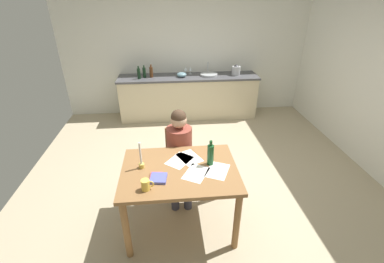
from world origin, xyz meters
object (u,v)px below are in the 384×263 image
Objects in this scene: dining_table at (180,178)px; chair_at_table at (179,157)px; person_seated at (180,150)px; stovetop_kettle at (236,70)px; book_cookery at (156,177)px; wine_glass_near_sink at (190,69)px; wine_glass_by_kettle at (185,69)px; bottle_wine_red at (151,72)px; bottle_vinegar at (144,72)px; coffee_mug at (146,185)px; book_magazine at (159,178)px; wine_bottle_on_table at (210,154)px; bottle_oil at (139,73)px; mixing_bowl at (182,75)px; candlestick at (141,161)px; sink_unit at (209,74)px.

chair_at_table is at bearing 87.62° from dining_table.
person_seated is 5.43× the size of stovetop_kettle.
person_seated is at bearing 72.41° from book_cookery.
dining_table is at bearing -113.75° from stovetop_kettle.
wine_glass_near_sink is 0.10m from wine_glass_by_kettle.
bottle_vinegar is at bearing -179.88° from bottle_wine_red.
book_magazine is (0.11, 0.14, -0.04)m from coffee_mug.
coffee_mug is 0.75× the size of book_magazine.
person_seated is 0.93m from coffee_mug.
wine_glass_by_kettle is (-0.04, 3.16, 0.11)m from wine_bottle_on_table.
stovetop_kettle is (1.35, 3.07, 0.34)m from dining_table.
bottle_oil reaches higher than mixing_bowl.
bottle_wine_red is at bearing 100.49° from chair_at_table.
dining_table is 5.60× the size of stovetop_kettle.
bottle_vinegar reaches higher than stovetop_kettle.
mixing_bowl is at bearing 86.09° from dining_table.
bottle_oil is 1.65× the size of wine_glass_near_sink.
book_magazine reaches higher than book_cookery.
book_cookery is 3.21m from bottle_vinegar.
candlestick is (-0.43, -0.63, 0.39)m from chair_at_table.
wine_glass_by_kettle is at bearing 88.57° from book_magazine.
wine_glass_near_sink is at bearing 81.47° from chair_at_table.
book_cookery is 3.20m from bottle_wine_red.
person_seated is at bearing -94.14° from mixing_bowl.
wine_bottle_on_table reaches higher than dining_table.
candlestick is at bearing -120.23° from stovetop_kettle.
wine_bottle_on_table is 1.19× the size of bottle_vinegar.
bottle_oil is at bearing 106.64° from chair_at_table.
mixing_bowl is at bearing 85.63° from chair_at_table.
wine_glass_by_kettle reaches higher than coffee_mug.
stovetop_kettle is at bearing -8.14° from wine_glass_by_kettle.
bottle_wine_red reaches higher than chair_at_table.
bottle_oil is at bearing -177.23° from stovetop_kettle.
wine_glass_near_sink is (0.96, 0.16, 0.00)m from bottle_vinegar.
wine_bottle_on_table is 1.15× the size of bottle_oil.
dining_table is at bearing -92.86° from person_seated.
candlestick is at bearing -104.35° from wine_glass_near_sink.
bottle_oil is (-1.43, -0.10, 0.08)m from sink_unit.
bottle_oil is at bearing -165.48° from wine_glass_by_kettle.
wine_glass_near_sink is (0.81, 3.16, 0.14)m from candlestick.
bottle_oil is at bearing 101.75° from book_cookery.
bottle_wine_red is 0.73m from wine_glass_by_kettle.
bottle_vinegar reaches higher than wine_glass_by_kettle.
chair_at_table is 3.51× the size of bottle_vinegar.
bottle_wine_red is 0.62m from mixing_bowl.
sink_unit is 2.34× the size of wine_glass_near_sink.
person_seated is 4.64× the size of bottle_wine_red.
book_magazine is 0.64× the size of bottle_wine_red.
person_seated is 7.29× the size of book_magazine.
coffee_mug is 0.37m from candlestick.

